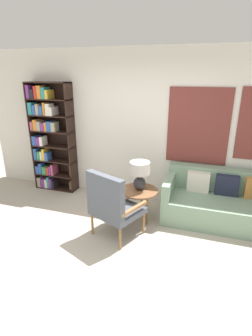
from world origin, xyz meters
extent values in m
plane|color=#B2A899|center=(0.00, 0.00, 0.00)|extent=(14.00, 14.00, 0.00)
cube|color=silver|center=(0.00, 2.03, 1.35)|extent=(6.40, 0.06, 2.70)
cube|color=brown|center=(0.99, 1.99, 1.44)|extent=(1.00, 0.02, 1.26)
cube|color=black|center=(-2.16, 1.85, 1.06)|extent=(0.02, 0.30, 2.12)
cube|color=black|center=(-1.32, 1.85, 1.06)|extent=(0.02, 0.30, 2.12)
cube|color=black|center=(-1.74, 1.85, 2.11)|extent=(0.86, 0.30, 0.02)
cube|color=black|center=(-1.74, 1.85, 0.01)|extent=(0.86, 0.30, 0.02)
cube|color=black|center=(-1.74, 2.00, 1.06)|extent=(0.86, 0.01, 2.12)
cube|color=black|center=(-1.74, 1.85, 0.31)|extent=(0.86, 0.30, 0.02)
cube|color=gray|center=(-2.10, 1.79, 0.12)|extent=(0.08, 0.17, 0.20)
cube|color=#7A338C|center=(-2.01, 1.79, 0.11)|extent=(0.07, 0.17, 0.19)
cube|color=silver|center=(-1.94, 1.83, 0.11)|extent=(0.06, 0.25, 0.19)
cube|color=teal|center=(-1.88, 1.81, 0.14)|extent=(0.04, 0.19, 0.24)
cube|color=#7A338C|center=(-1.83, 1.83, 0.13)|extent=(0.05, 0.23, 0.21)
cube|color=black|center=(-1.77, 1.82, 0.11)|extent=(0.04, 0.23, 0.18)
cylinder|color=#8C6B4C|center=(-1.41, 1.85, 0.10)|extent=(0.10, 0.10, 0.16)
cube|color=black|center=(-1.74, 1.85, 0.61)|extent=(0.86, 0.30, 0.02)
cube|color=#2D56A8|center=(-2.10, 1.83, 0.40)|extent=(0.07, 0.23, 0.16)
cube|color=#2D56A8|center=(-2.03, 1.80, 0.43)|extent=(0.06, 0.18, 0.22)
cube|color=#338C4C|center=(-1.94, 1.82, 0.40)|extent=(0.09, 0.21, 0.16)
cube|color=red|center=(-1.86, 1.81, 0.40)|extent=(0.05, 0.21, 0.16)
cube|color=#7A338C|center=(-1.81, 1.80, 0.41)|extent=(0.04, 0.18, 0.18)
cube|color=#B24C6B|center=(-1.75, 1.82, 0.43)|extent=(0.04, 0.22, 0.22)
cylinder|color=#8C6B4C|center=(-1.39, 1.85, 0.43)|extent=(0.07, 0.07, 0.21)
cube|color=black|center=(-1.74, 1.85, 0.91)|extent=(0.86, 0.30, 0.02)
cube|color=#2D56A8|center=(-2.11, 1.81, 0.73)|extent=(0.06, 0.20, 0.23)
cube|color=#338C4C|center=(-2.04, 1.81, 0.71)|extent=(0.06, 0.20, 0.17)
cube|color=silver|center=(-1.98, 1.82, 0.71)|extent=(0.04, 0.23, 0.18)
cube|color=gold|center=(-1.92, 1.81, 0.74)|extent=(0.05, 0.20, 0.24)
cube|color=#2D56A8|center=(-1.85, 1.80, 0.71)|extent=(0.06, 0.17, 0.17)
cube|color=black|center=(-1.74, 1.85, 1.21)|extent=(0.86, 0.30, 0.02)
cube|color=#2D56A8|center=(-2.10, 1.82, 1.01)|extent=(0.09, 0.22, 0.18)
cube|color=#7A338C|center=(-2.01, 1.80, 1.01)|extent=(0.07, 0.18, 0.17)
cube|color=silver|center=(-1.94, 1.80, 1.01)|extent=(0.06, 0.19, 0.18)
cube|color=black|center=(-1.74, 1.85, 1.51)|extent=(0.86, 0.30, 0.02)
cube|color=#B24C6B|center=(-2.11, 1.82, 1.31)|extent=(0.06, 0.21, 0.17)
cube|color=orange|center=(-2.03, 1.82, 1.33)|extent=(0.07, 0.21, 0.21)
cube|color=gray|center=(-1.95, 1.83, 1.31)|extent=(0.08, 0.23, 0.18)
cube|color=#7A338C|center=(-1.87, 1.84, 1.30)|extent=(0.07, 0.25, 0.16)
cube|color=orange|center=(-1.80, 1.80, 1.31)|extent=(0.05, 0.18, 0.17)
cube|color=#2D56A8|center=(-1.73, 1.81, 1.32)|extent=(0.09, 0.20, 0.19)
cube|color=gray|center=(-1.64, 1.79, 1.31)|extent=(0.09, 0.17, 0.18)
cube|color=black|center=(-1.74, 1.85, 1.81)|extent=(0.86, 0.30, 0.02)
cube|color=teal|center=(-2.10, 1.81, 1.64)|extent=(0.08, 0.20, 0.23)
cube|color=#2D56A8|center=(-2.02, 1.81, 1.61)|extent=(0.06, 0.20, 0.18)
cube|color=gray|center=(-1.94, 1.79, 1.63)|extent=(0.07, 0.17, 0.21)
cube|color=#2D56A8|center=(-1.86, 1.80, 1.61)|extent=(0.07, 0.17, 0.18)
cube|color=orange|center=(-1.79, 1.80, 1.64)|extent=(0.04, 0.17, 0.24)
cube|color=silver|center=(-1.72, 1.80, 1.63)|extent=(0.08, 0.18, 0.22)
cube|color=silver|center=(-1.65, 1.84, 1.60)|extent=(0.05, 0.25, 0.16)
cube|color=#7A338C|center=(-2.11, 1.79, 1.94)|extent=(0.07, 0.17, 0.24)
cube|color=black|center=(-2.03, 1.82, 1.91)|extent=(0.08, 0.23, 0.17)
cube|color=red|center=(-1.94, 1.81, 1.94)|extent=(0.06, 0.20, 0.23)
cube|color=orange|center=(-1.86, 1.80, 1.94)|extent=(0.08, 0.19, 0.24)
cube|color=teal|center=(-1.78, 1.81, 1.93)|extent=(0.07, 0.21, 0.21)
cube|color=gold|center=(-1.71, 1.83, 1.90)|extent=(0.06, 0.24, 0.16)
cylinder|color=olive|center=(0.38, 0.81, 0.17)|extent=(0.04, 0.04, 0.35)
cylinder|color=olive|center=(-0.13, 1.03, 0.17)|extent=(0.04, 0.04, 0.35)
cylinder|color=olive|center=(0.18, 0.33, 0.17)|extent=(0.04, 0.04, 0.35)
cylinder|color=olive|center=(-0.34, 0.55, 0.17)|extent=(0.04, 0.04, 0.35)
cube|color=#4C515B|center=(0.02, 0.68, 0.39)|extent=(0.82, 0.81, 0.08)
cube|color=#4C515B|center=(-0.07, 0.45, 0.73)|extent=(0.63, 0.34, 0.59)
cube|color=olive|center=(0.30, 0.56, 0.53)|extent=(0.26, 0.52, 0.04)
cube|color=olive|center=(-0.25, 0.80, 0.53)|extent=(0.26, 0.52, 0.04)
cube|color=gray|center=(1.54, 1.51, 0.20)|extent=(1.92, 0.88, 0.40)
cube|color=gray|center=(1.54, 1.85, 0.60)|extent=(1.92, 0.20, 0.40)
cube|color=gray|center=(0.64, 1.51, 0.54)|extent=(0.12, 0.88, 0.28)
cube|color=beige|center=(1.09, 1.70, 0.57)|extent=(0.36, 0.12, 0.34)
cube|color=#1E2338|center=(1.54, 1.70, 0.57)|extent=(0.36, 0.12, 0.34)
cylinder|color=brown|center=(0.22, 1.14, 0.53)|extent=(0.60, 0.60, 0.02)
cylinder|color=brown|center=(0.22, 1.32, 0.26)|extent=(0.03, 0.03, 0.52)
cylinder|color=brown|center=(0.06, 1.05, 0.26)|extent=(0.03, 0.03, 0.52)
cylinder|color=brown|center=(0.37, 1.05, 0.26)|extent=(0.03, 0.03, 0.52)
ellipsoid|color=#2D2D33|center=(0.21, 1.17, 0.65)|extent=(0.19, 0.19, 0.21)
cylinder|color=tan|center=(0.21, 1.17, 0.78)|extent=(0.02, 0.02, 0.06)
cylinder|color=beige|center=(0.21, 1.17, 0.91)|extent=(0.31, 0.31, 0.19)
camera|label=1|loc=(1.17, -2.49, 2.30)|focal=28.00mm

